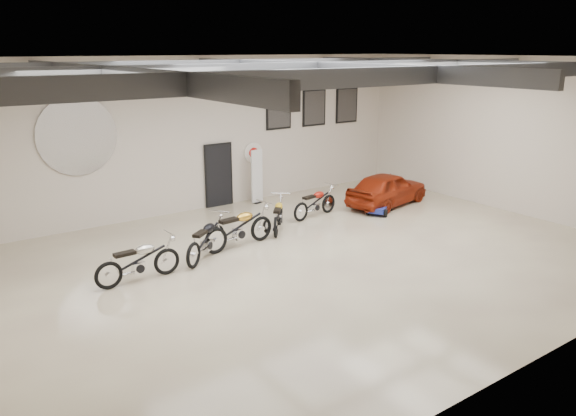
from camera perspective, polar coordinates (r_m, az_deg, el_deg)
floor at (r=14.44m, az=2.79°, el=-5.27°), size 16.00×12.00×0.01m
ceiling at (r=13.46m, az=3.08°, el=14.99°), size 16.00×12.00×0.01m
back_wall at (r=18.73m, az=-8.66°, el=7.41°), size 16.00×0.02×5.00m
right_wall at (r=19.67m, az=21.64°, el=6.88°), size 0.02×12.00×5.00m
ceiling_beams at (r=13.47m, az=3.07°, el=13.93°), size 15.80×11.80×0.32m
door at (r=19.18m, az=-7.08°, el=3.26°), size 0.92×0.08×2.10m
logo_plaque at (r=17.22m, az=-20.61°, el=6.85°), size 2.30×0.06×1.16m
poster_left at (r=20.15m, az=-0.97°, el=9.90°), size 1.05×0.08×1.35m
poster_mid at (r=21.10m, az=2.67°, el=10.16°), size 1.05×0.08×1.35m
poster_right at (r=22.12m, az=5.98°, el=10.36°), size 1.05×0.08×1.35m
oil_sign at (r=19.74m, az=-3.57°, el=5.64°), size 0.72×0.10×0.72m
banner_stand at (r=19.44m, az=-3.17°, el=3.20°), size 0.54×0.32×1.88m
motorcycle_silver at (r=13.39m, az=-15.00°, el=-5.15°), size 2.03×0.69×1.05m
motorcycle_black at (r=14.51m, az=-8.33°, el=-3.09°), size 2.02×1.71×1.06m
motorcycle_gold at (r=15.20m, az=-5.00°, el=-1.92°), size 2.26×0.92×1.14m
motorcycle_yellow at (r=16.55m, az=-1.00°, el=-0.68°), size 1.66×1.80×0.97m
motorcycle_red at (r=17.89m, az=2.77°, el=0.60°), size 1.96×0.91×0.98m
go_kart at (r=18.74m, az=9.42°, el=0.39°), size 1.59×1.33×0.53m
vintage_car at (r=19.53m, az=10.04°, el=1.96°), size 2.01×3.61×1.16m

